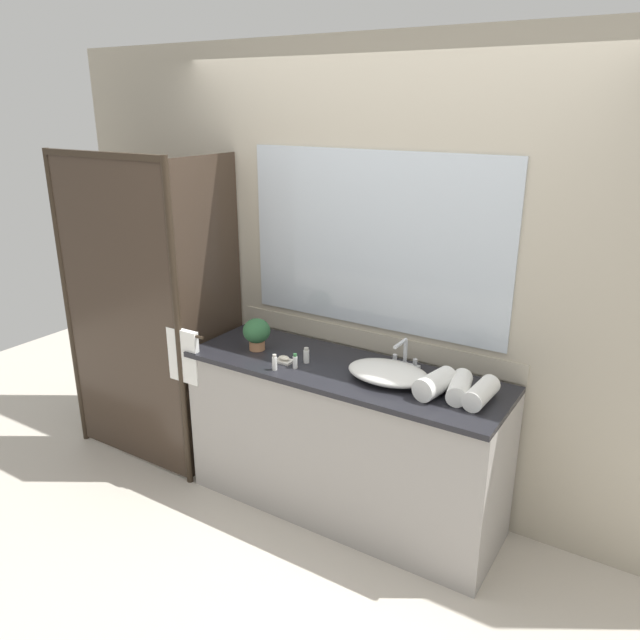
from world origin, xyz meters
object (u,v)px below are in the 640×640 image
object	(u,v)px
soap_dish	(284,360)
amenity_bottle_body_wash	(306,356)
amenity_bottle_shampoo	(275,363)
rolled_towel_near_edge	(481,393)
sink_basin	(388,373)
rolled_towel_far_edge	(435,384)
faucet	(404,358)
amenity_bottle_lotion	(295,361)
potted_plant	(257,332)
rolled_towel_middle	(459,387)

from	to	relation	value
soap_dish	amenity_bottle_body_wash	xyz separation A→B (m)	(0.11, 0.06, 0.03)
amenity_bottle_shampoo	rolled_towel_near_edge	xyz separation A→B (m)	(1.06, 0.22, 0.01)
sink_basin	rolled_towel_near_edge	world-z (taller)	rolled_towel_near_edge
amenity_bottle_shampoo	rolled_towel_far_edge	xyz separation A→B (m)	(0.84, 0.18, 0.02)
amenity_bottle_shampoo	rolled_towel_near_edge	bearing A→B (deg)	11.60
soap_dish	faucet	bearing A→B (deg)	25.78
amenity_bottle_shampoo	amenity_bottle_body_wash	world-z (taller)	same
sink_basin	faucet	xyz separation A→B (m)	(-0.00, 0.19, 0.02)
amenity_bottle_lotion	rolled_towel_far_edge	size ratio (longest dim) A/B	0.36
rolled_towel_near_edge	rolled_towel_far_edge	distance (m)	0.22
sink_basin	potted_plant	xyz separation A→B (m)	(-0.83, -0.03, 0.06)
potted_plant	amenity_bottle_shampoo	xyz separation A→B (m)	(0.26, -0.18, -0.06)
sink_basin	amenity_bottle_lotion	xyz separation A→B (m)	(-0.49, -0.13, -0.00)
amenity_bottle_shampoo	rolled_towel_middle	distance (m)	0.98
faucet	amenity_bottle_lotion	world-z (taller)	faucet
potted_plant	amenity_bottle_lotion	xyz separation A→B (m)	(0.34, -0.10, -0.07)
sink_basin	amenity_bottle_body_wash	bearing A→B (deg)	-175.99
potted_plant	rolled_towel_near_edge	size ratio (longest dim) A/B	0.75
amenity_bottle_lotion	rolled_towel_middle	world-z (taller)	rolled_towel_middle
sink_basin	amenity_bottle_body_wash	size ratio (longest dim) A/B	4.97
potted_plant	soap_dish	size ratio (longest dim) A/B	1.88
amenity_bottle_shampoo	potted_plant	bearing A→B (deg)	144.96
soap_dish	rolled_towel_middle	world-z (taller)	rolled_towel_middle
rolled_towel_near_edge	potted_plant	bearing A→B (deg)	-178.42
amenity_bottle_shampoo	faucet	bearing A→B (deg)	34.94
sink_basin	soap_dish	xyz separation A→B (m)	(-0.59, -0.09, -0.03)
soap_dish	amenity_bottle_shampoo	xyz separation A→B (m)	(0.02, -0.11, 0.03)
rolled_towel_middle	rolled_towel_far_edge	bearing A→B (deg)	-158.85
soap_dish	amenity_bottle_body_wash	distance (m)	0.13
faucet	soap_dish	bearing A→B (deg)	-154.22
rolled_towel_near_edge	amenity_bottle_shampoo	bearing A→B (deg)	-168.40
faucet	amenity_bottle_shampoo	world-z (taller)	faucet
amenity_bottle_shampoo	rolled_towel_near_edge	size ratio (longest dim) A/B	0.36
soap_dish	rolled_towel_middle	size ratio (longest dim) A/B	0.40
amenity_bottle_shampoo	rolled_towel_near_edge	distance (m)	1.09
soap_dish	amenity_bottle_body_wash	world-z (taller)	amenity_bottle_body_wash
sink_basin	amenity_bottle_shampoo	bearing A→B (deg)	-160.08
amenity_bottle_body_wash	rolled_towel_near_edge	world-z (taller)	rolled_towel_near_edge
amenity_bottle_shampoo	amenity_bottle_body_wash	distance (m)	0.20
amenity_bottle_lotion	rolled_towel_middle	xyz separation A→B (m)	(0.87, 0.14, 0.01)
amenity_bottle_body_wash	soap_dish	bearing A→B (deg)	-151.30
rolled_towel_middle	sink_basin	bearing A→B (deg)	-178.25
amenity_bottle_body_wash	amenity_bottle_lotion	bearing A→B (deg)	-96.07
faucet	rolled_towel_far_edge	size ratio (longest dim) A/B	0.74
soap_dish	rolled_towel_near_edge	xyz separation A→B (m)	(1.08, 0.10, 0.04)
rolled_towel_middle	rolled_towel_near_edge	bearing A→B (deg)	-0.54
amenity_bottle_lotion	amenity_bottle_shampoo	world-z (taller)	amenity_bottle_shampoo
sink_basin	potted_plant	distance (m)	0.84
rolled_towel_middle	soap_dish	bearing A→B (deg)	-173.83
sink_basin	rolled_towel_far_edge	world-z (taller)	rolled_towel_far_edge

